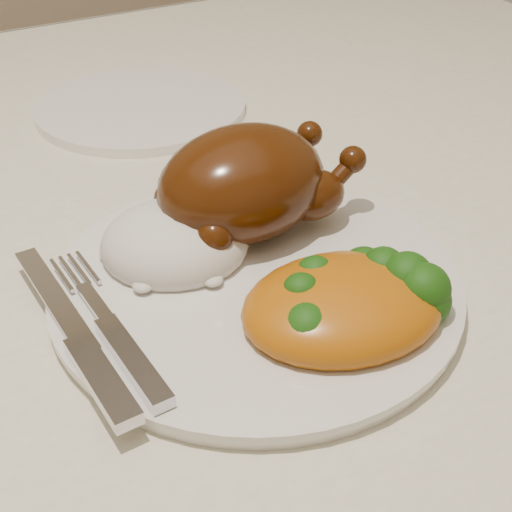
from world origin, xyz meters
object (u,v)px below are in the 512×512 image
dining_table (40,306)px  side_plate (141,107)px  roast_chicken (247,183)px  dinner_plate (256,285)px

dining_table → side_plate: size_ratio=6.91×
side_plate → roast_chicken: size_ratio=1.35×
dining_table → side_plate: (0.18, 0.15, 0.11)m
dinner_plate → side_plate: 0.35m
dinner_plate → side_plate: dinner_plate is taller
dining_table → roast_chicken: roast_chicken is taller
dinner_plate → roast_chicken: size_ratio=1.72×
dining_table → dinner_plate: (0.12, -0.20, 0.11)m
dining_table → side_plate: bearing=40.1°
dining_table → side_plate: side_plate is taller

